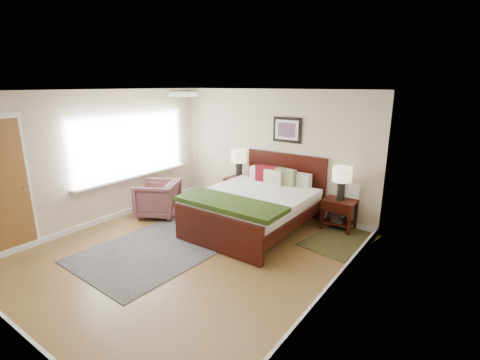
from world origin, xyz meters
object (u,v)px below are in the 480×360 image
at_px(bed, 256,200).
at_px(lamp_left, 239,158).
at_px(nightstand_right, 339,211).
at_px(lamp_right, 342,177).
at_px(armchair, 158,199).
at_px(nightstand_left, 238,183).
at_px(rug_persian, 158,248).

bearing_deg(bed, lamp_left, 138.89).
bearing_deg(nightstand_right, bed, -144.54).
distance_m(bed, lamp_right, 1.59).
relative_size(lamp_left, armchair, 0.77).
relative_size(nightstand_left, nightstand_right, 1.10).
xyz_separation_m(lamp_right, rug_persian, (-2.08, -2.51, -0.99)).
distance_m(nightstand_right, armchair, 3.53).
bearing_deg(armchair, nightstand_right, 86.25).
distance_m(bed, nightstand_left, 1.35).
height_order(lamp_right, armchair, lamp_right).
height_order(nightstand_left, nightstand_right, nightstand_left).
bearing_deg(armchair, lamp_right, 86.43).
distance_m(bed, rug_persian, 1.90).
xyz_separation_m(bed, nightstand_left, (-1.03, 0.87, -0.07)).
bearing_deg(nightstand_left, rug_persian, -85.85).
bearing_deg(armchair, lamp_left, 119.03).
xyz_separation_m(armchair, rug_persian, (1.13, -1.02, -0.35)).
relative_size(lamp_right, armchair, 0.77).
height_order(bed, nightstand_left, bed).
bearing_deg(rug_persian, lamp_left, 96.26).
bearing_deg(nightstand_right, nightstand_left, -179.76).
bearing_deg(lamp_left, bed, -41.11).
bearing_deg(lamp_left, rug_persian, -85.88).
relative_size(bed, nightstand_left, 3.65).
xyz_separation_m(lamp_left, rug_persian, (0.18, -2.51, -1.05)).
xyz_separation_m(bed, nightstand_right, (1.24, 0.88, -0.22)).
bearing_deg(lamp_left, nightstand_right, -0.31).
relative_size(bed, lamp_right, 3.74).
xyz_separation_m(bed, rug_persian, (-0.84, -1.61, -0.56)).
bearing_deg(nightstand_left, armchair, -123.01).
distance_m(nightstand_right, rug_persian, 3.27).
distance_m(nightstand_left, lamp_right, 2.32).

